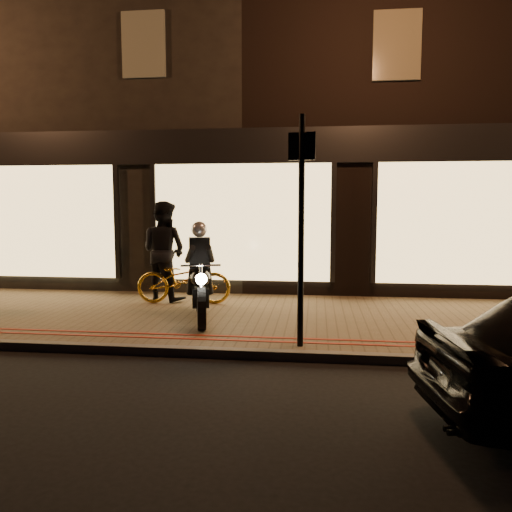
{
  "coord_description": "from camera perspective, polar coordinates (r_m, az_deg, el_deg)",
  "views": [
    {
      "loc": [
        1.53,
        -6.16,
        1.99
      ],
      "look_at": [
        0.5,
        2.28,
        1.1
      ],
      "focal_mm": 35.0,
      "sensor_mm": 36.0,
      "label": 1
    }
  ],
  "objects": [
    {
      "name": "person_dark",
      "position": [
        9.82,
        -10.5,
        0.56
      ],
      "size": [
        1.13,
        1.01,
        1.92
      ],
      "primitive_type": "imported",
      "rotation": [
        0.0,
        0.0,
        2.78
      ],
      "color": "black",
      "rests_on": "sidewalk"
    },
    {
      "name": "red_kerb_lines",
      "position": [
        7.13,
        -5.73,
        -9.24
      ],
      "size": [
        50.0,
        0.26,
        0.01
      ],
      "color": "maroon",
      "rests_on": "sidewalk"
    },
    {
      "name": "bicycle_gold",
      "position": [
        9.47,
        -8.27,
        -2.63
      ],
      "size": [
        1.8,
        0.73,
        0.93
      ],
      "primitive_type": "imported",
      "rotation": [
        0.0,
        0.0,
        1.64
      ],
      "color": "gold",
      "rests_on": "sidewalk"
    },
    {
      "name": "motorcycle",
      "position": [
        8.12,
        -6.39,
        -2.96
      ],
      "size": [
        0.73,
        1.91,
        1.59
      ],
      "rotation": [
        0.0,
        0.0,
        0.26
      ],
      "color": "black",
      "rests_on": "sidewalk"
    },
    {
      "name": "kerb_stone",
      "position": [
        6.68,
        -6.68,
        -10.86
      ],
      "size": [
        50.0,
        0.14,
        0.12
      ],
      "primitive_type": "cube",
      "color": "#59544C",
      "rests_on": "ground"
    },
    {
      "name": "building_row",
      "position": [
        15.39,
        1.23,
        14.42
      ],
      "size": [
        48.0,
        10.11,
        8.5
      ],
      "color": "black",
      "rests_on": "ground"
    },
    {
      "name": "ground",
      "position": [
        6.65,
        -6.78,
        -11.48
      ],
      "size": [
        90.0,
        90.0,
        0.0
      ],
      "primitive_type": "plane",
      "color": "black",
      "rests_on": "ground"
    },
    {
      "name": "sign_post",
      "position": [
        6.46,
        5.19,
        4.23
      ],
      "size": [
        0.35,
        0.09,
        3.0
      ],
      "rotation": [
        0.0,
        0.0,
        -0.19
      ],
      "color": "black",
      "rests_on": "sidewalk"
    },
    {
      "name": "sidewalk",
      "position": [
        8.52,
        -3.57,
        -7.12
      ],
      "size": [
        50.0,
        4.0,
        0.12
      ],
      "primitive_type": "cube",
      "color": "brown",
      "rests_on": "ground"
    }
  ]
}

